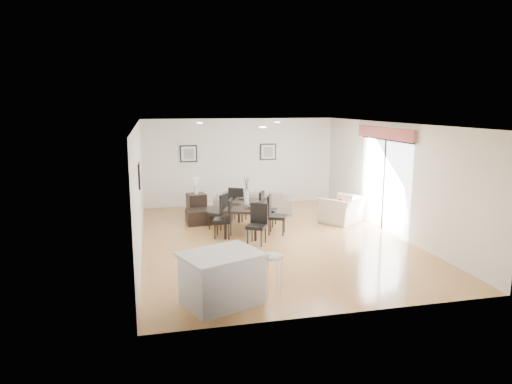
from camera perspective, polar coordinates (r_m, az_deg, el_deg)
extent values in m
plane|color=#B47F4A|center=(10.80, 2.12, -5.92)|extent=(8.00, 8.00, 0.00)
cube|color=white|center=(14.35, -2.01, 3.78)|extent=(6.00, 0.04, 2.70)
cube|color=white|center=(6.80, 11.05, -4.39)|extent=(6.00, 0.04, 2.70)
cube|color=white|center=(10.13, -14.43, 0.48)|extent=(0.04, 8.00, 2.70)
cube|color=white|center=(11.63, 16.60, 1.67)|extent=(0.04, 8.00, 2.70)
cube|color=white|center=(10.35, 2.23, 8.55)|extent=(6.00, 8.00, 0.02)
imported|color=gray|center=(13.35, -0.32, -1.18)|extent=(2.43, 1.47, 0.66)
imported|color=beige|center=(12.44, 10.83, -2.20)|extent=(1.41, 1.38, 0.69)
imported|color=#335323|center=(14.32, 23.43, -1.29)|extent=(0.38, 0.38, 0.65)
cube|color=black|center=(11.31, -1.19, -1.66)|extent=(1.41, 1.85, 0.06)
cylinder|color=black|center=(10.73, -3.86, -4.28)|extent=(0.06, 0.06, 0.64)
cylinder|color=black|center=(12.19, -2.16, -2.41)|extent=(0.06, 0.06, 0.64)
cylinder|color=black|center=(10.59, -0.05, -4.46)|extent=(0.06, 0.06, 0.64)
cylinder|color=black|center=(12.07, 1.20, -2.54)|extent=(0.06, 0.06, 0.64)
cube|color=black|center=(10.85, -4.17, -3.56)|extent=(0.53, 0.53, 0.07)
cube|color=black|center=(10.76, -3.23, -2.22)|extent=(0.18, 0.42, 0.50)
cylinder|color=black|center=(11.09, -4.86, -4.47)|extent=(0.03, 0.03, 0.38)
cylinder|color=black|center=(11.04, -3.18, -4.52)|extent=(0.03, 0.03, 0.38)
cylinder|color=black|center=(10.78, -5.16, -4.92)|extent=(0.03, 0.03, 0.38)
cylinder|color=black|center=(10.73, -3.43, -4.98)|extent=(0.03, 0.03, 0.38)
cube|color=black|center=(11.65, -4.81, -2.62)|extent=(0.57, 0.57, 0.07)
cube|color=black|center=(11.52, -4.04, -1.46)|extent=(0.28, 0.36, 0.49)
cylinder|color=black|center=(11.91, -5.14, -3.43)|extent=(0.03, 0.03, 0.37)
cylinder|color=black|center=(11.78, -3.75, -3.57)|extent=(0.03, 0.03, 0.37)
cylinder|color=black|center=(11.64, -5.84, -3.78)|extent=(0.03, 0.03, 0.37)
cylinder|color=black|center=(11.50, -4.43, -3.94)|extent=(0.03, 0.03, 0.37)
cube|color=black|center=(11.12, 2.62, -3.12)|extent=(0.56, 0.56, 0.07)
cube|color=black|center=(11.08, 1.67, -1.72)|extent=(0.21, 0.42, 0.52)
cylinder|color=black|center=(11.00, 3.38, -4.55)|extent=(0.03, 0.03, 0.39)
cylinder|color=black|center=(11.04, 1.64, -4.48)|extent=(0.03, 0.03, 0.39)
cylinder|color=black|center=(11.33, 3.55, -4.10)|extent=(0.03, 0.03, 0.39)
cylinder|color=black|center=(11.36, 1.86, -4.04)|extent=(0.03, 0.03, 0.39)
cube|color=black|center=(11.91, 1.54, -2.32)|extent=(0.54, 0.54, 0.07)
cube|color=black|center=(11.89, 0.73, -1.08)|extent=(0.24, 0.38, 0.48)
cylinder|color=black|center=(11.78, 2.10, -3.57)|extent=(0.03, 0.03, 0.37)
cylinder|color=black|center=(11.85, 0.62, -3.47)|extent=(0.03, 0.03, 0.37)
cylinder|color=black|center=(12.07, 2.44, -3.21)|extent=(0.03, 0.03, 0.37)
cylinder|color=black|center=(12.14, 0.99, -3.12)|extent=(0.03, 0.03, 0.37)
cube|color=black|center=(10.32, 0.09, -4.34)|extent=(0.56, 0.56, 0.07)
cube|color=black|center=(10.42, 0.39, -2.72)|extent=(0.38, 0.26, 0.49)
cylinder|color=black|center=(10.28, -1.05, -5.69)|extent=(0.03, 0.03, 0.37)
cylinder|color=black|center=(10.57, -0.47, -5.22)|extent=(0.03, 0.03, 0.37)
cylinder|color=black|center=(10.18, 0.67, -5.85)|extent=(0.03, 0.03, 0.37)
cylinder|color=black|center=(10.48, 1.20, -5.37)|extent=(0.03, 0.03, 0.37)
cube|color=black|center=(12.42, -2.23, -1.68)|extent=(0.57, 0.57, 0.07)
cube|color=black|center=(12.20, -2.53, -0.65)|extent=(0.39, 0.26, 0.50)
cylinder|color=black|center=(12.57, -1.27, -2.59)|extent=(0.03, 0.03, 0.38)
cylinder|color=black|center=(12.27, -1.75, -2.94)|extent=(0.03, 0.03, 0.38)
cylinder|color=black|center=(12.68, -2.68, -2.49)|extent=(0.03, 0.03, 0.38)
cylinder|color=black|center=(12.38, -3.20, -2.83)|extent=(0.03, 0.03, 0.38)
cylinder|color=white|center=(11.27, -1.19, -0.70)|extent=(0.11, 0.11, 0.33)
cylinder|color=#312215|center=(11.36, 0.22, -1.43)|extent=(0.32, 0.32, 0.01)
cylinder|color=black|center=(11.35, 0.22, -1.29)|extent=(0.17, 0.17, 0.05)
cylinder|color=#312215|center=(11.80, -1.71, -0.98)|extent=(0.32, 0.32, 0.01)
cylinder|color=black|center=(11.79, -1.71, -0.84)|extent=(0.17, 0.17, 0.05)
cylinder|color=#312215|center=(11.25, -2.61, -1.57)|extent=(0.32, 0.32, 0.01)
cylinder|color=black|center=(11.24, -2.61, -1.43)|extent=(0.17, 0.17, 0.05)
cylinder|color=#312215|center=(10.80, -0.62, -2.08)|extent=(0.32, 0.32, 0.01)
cylinder|color=black|center=(10.80, -0.62, -1.93)|extent=(0.17, 0.17, 0.05)
cube|color=black|center=(12.23, -6.42, -3.03)|extent=(1.00, 0.64, 0.39)
cube|color=black|center=(12.95, -7.45, -1.66)|extent=(0.56, 0.56, 0.66)
cylinder|color=white|center=(12.87, -7.50, 0.21)|extent=(0.11, 0.11, 0.20)
cone|color=white|center=(12.83, -7.52, 1.23)|extent=(0.24, 0.24, 0.27)
cube|color=maroon|center=(12.27, 10.62, -1.42)|extent=(0.26, 0.29, 0.30)
cube|color=silver|center=(7.34, -4.35, -10.93)|extent=(1.34, 1.18, 0.79)
cube|color=silver|center=(7.20, -4.39, -7.82)|extent=(1.46, 1.30, 0.06)
cylinder|color=silver|center=(7.39, 2.07, -8.06)|extent=(0.34, 0.34, 0.05)
cylinder|color=silver|center=(7.64, 2.66, -10.28)|extent=(0.02, 0.02, 0.72)
cylinder|color=silver|center=(7.59, 0.98, -10.43)|extent=(0.02, 0.02, 0.72)
cylinder|color=silver|center=(7.38, 1.42, -11.05)|extent=(0.02, 0.02, 0.72)
cylinder|color=silver|center=(7.44, 3.13, -10.89)|extent=(0.02, 0.02, 0.72)
cube|color=black|center=(14.07, -8.43, 4.76)|extent=(0.52, 0.03, 0.52)
cube|color=white|center=(14.07, -8.43, 4.76)|extent=(0.44, 0.04, 0.44)
cube|color=#63635E|center=(14.07, -8.43, 4.76)|extent=(0.30, 0.04, 0.30)
cube|color=black|center=(14.48, 1.51, 5.04)|extent=(0.52, 0.03, 0.52)
cube|color=white|center=(14.48, 1.51, 5.04)|extent=(0.44, 0.04, 0.44)
cube|color=#63635E|center=(14.48, 1.51, 5.04)|extent=(0.30, 0.04, 0.30)
cube|color=black|center=(9.89, -14.36, 2.00)|extent=(0.03, 0.52, 0.52)
cube|color=white|center=(9.89, -14.36, 2.00)|extent=(0.04, 0.44, 0.44)
cube|color=#63635E|center=(9.89, -14.36, 2.00)|extent=(0.04, 0.30, 0.30)
cube|color=white|center=(11.92, 15.75, 0.83)|extent=(0.02, 2.40, 2.25)
cube|color=black|center=(11.91, 15.66, 0.83)|extent=(0.03, 0.05, 2.25)
cube|color=black|center=(11.77, 15.95, 6.32)|extent=(0.03, 2.50, 0.05)
cube|color=maroon|center=(11.74, 15.82, 7.10)|extent=(0.10, 2.70, 0.28)
plane|color=gray|center=(13.22, 23.22, -3.67)|extent=(6.00, 6.00, 0.00)
cube|color=#2C2C2E|center=(13.78, 27.53, 0.37)|extent=(0.08, 5.50, 1.80)
cube|color=brown|center=(15.56, 21.45, 2.28)|extent=(0.35, 0.35, 2.00)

